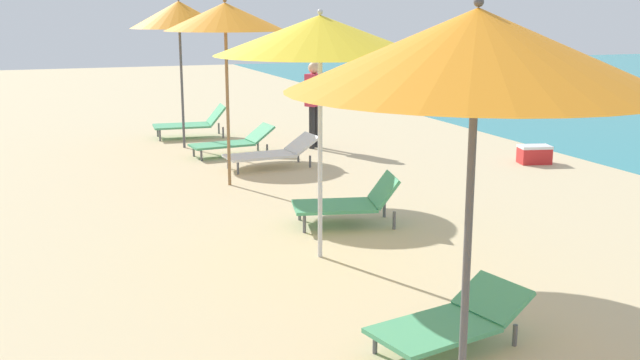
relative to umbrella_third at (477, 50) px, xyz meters
The scene contains 11 objects.
umbrella_third is the anchor object (origin of this frame).
lounger_third_shoreside 2.53m from the umbrella_third, 62.48° to the left, with size 1.41×0.87×0.46m.
umbrella_fourth 3.64m from the umbrella_third, 83.80° to the left, with size 2.24×2.24×2.68m.
lounger_fourth_shoreside 5.28m from the umbrella_third, 75.82° to the left, with size 1.41×0.95×0.63m.
umbrella_fifth 7.38m from the umbrella_third, 87.70° to the left, with size 1.84×1.84×2.84m.
lounger_fifth_shoreside 8.76m from the umbrella_third, 81.15° to the left, with size 1.64×0.74×0.54m.
umbrella_farthest 10.87m from the umbrella_third, 88.77° to the left, with size 1.87×1.87×2.90m.
lounger_farthest_shoreside 12.24m from the umbrella_third, 87.01° to the left, with size 1.56×0.80×0.68m.
lounger_farthest_inland 10.02m from the umbrella_third, 84.42° to the left, with size 1.60×0.72×0.54m.
person_walking_near 10.38m from the umbrella_third, 75.11° to the left, with size 0.42×0.39×1.69m.
cooler_box 9.44m from the umbrella_third, 50.87° to the left, with size 0.62×0.48×0.32m.
Camera 1 is at (-2.19, 3.05, 2.67)m, focal length 41.98 mm.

